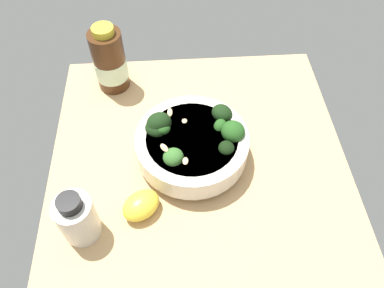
# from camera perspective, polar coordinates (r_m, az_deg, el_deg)

# --- Properties ---
(ground_plane) EXTENTS (0.58, 0.58, 0.05)m
(ground_plane) POSITION_cam_1_polar(r_m,az_deg,el_deg) (0.77, 0.99, -2.83)
(ground_plane) COLOR tan
(bowl_of_broccoli) EXTENTS (0.21, 0.21, 0.09)m
(bowl_of_broccoli) POSITION_cam_1_polar(r_m,az_deg,el_deg) (0.72, 0.03, 0.22)
(bowl_of_broccoli) COLOR silver
(bowl_of_broccoli) RESTS_ON ground_plane
(lemon_wedge) EXTENTS (0.08, 0.09, 0.04)m
(lemon_wedge) POSITION_cam_1_polar(r_m,az_deg,el_deg) (0.68, -7.77, -9.21)
(lemon_wedge) COLOR yellow
(lemon_wedge) RESTS_ON ground_plane
(bottle_tall) EXTENTS (0.07, 0.07, 0.16)m
(bottle_tall) POSITION_cam_1_polar(r_m,az_deg,el_deg) (0.85, -12.39, 12.13)
(bottle_tall) COLOR #472814
(bottle_tall) RESTS_ON ground_plane
(bottle_short) EXTENTS (0.06, 0.06, 0.11)m
(bottle_short) POSITION_cam_1_polar(r_m,az_deg,el_deg) (0.65, -17.06, -10.70)
(bottle_short) COLOR beige
(bottle_short) RESTS_ON ground_plane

